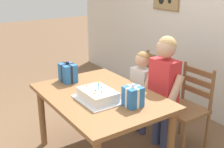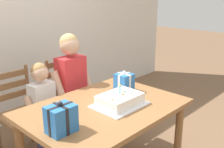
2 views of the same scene
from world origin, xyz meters
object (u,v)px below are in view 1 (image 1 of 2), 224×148
object	(u,v)px
chair_left	(148,89)
child_younger	(141,85)
gift_box_red_large	(68,73)
birthday_cake	(98,95)
gift_box_beside_cake	(133,96)
dining_table	(100,103)
child_older	(164,82)
chair_right	(186,108)

from	to	relation	value
chair_left	child_younger	xyz separation A→B (m)	(0.13, -0.23, 0.15)
gift_box_red_large	chair_left	size ratio (longest dim) A/B	0.25
birthday_cake	child_younger	distance (m)	0.83
gift_box_beside_cake	dining_table	bearing A→B (deg)	-164.29
dining_table	chair_left	world-z (taller)	chair_left
birthday_cake	dining_table	bearing A→B (deg)	138.03
gift_box_red_large	child_older	distance (m)	1.04
birthday_cake	gift_box_beside_cake	size ratio (longest dim) A/B	2.05
gift_box_red_large	chair_right	world-z (taller)	gift_box_red_large
birthday_cake	chair_left	world-z (taller)	same
chair_right	child_younger	size ratio (longest dim) A/B	0.90
dining_table	chair_right	size ratio (longest dim) A/B	1.46
dining_table	gift_box_beside_cake	bearing A→B (deg)	15.71
gift_box_red_large	chair_right	distance (m)	1.35
gift_box_beside_cake	chair_right	xyz separation A→B (m)	(-0.06, 0.80, -0.35)
gift_box_red_large	chair_left	xyz separation A→B (m)	(0.19, 1.00, -0.36)
child_older	dining_table	bearing A→B (deg)	-104.71
child_older	child_younger	world-z (taller)	child_older
gift_box_red_large	child_older	size ratio (longest dim) A/B	0.18
birthday_cake	child_older	world-z (taller)	child_older
child_younger	gift_box_red_large	bearing A→B (deg)	-112.65
gift_box_beside_cake	chair_left	bearing A→B (deg)	131.06
chair_left	child_older	bearing A→B (deg)	-24.64
chair_left	child_younger	world-z (taller)	child_younger
gift_box_beside_cake	chair_right	size ratio (longest dim) A/B	0.23
chair_right	child_younger	xyz separation A→B (m)	(-0.51, -0.23, 0.15)
chair_left	child_older	xyz separation A→B (m)	(0.50, -0.23, 0.30)
gift_box_beside_cake	child_younger	xyz separation A→B (m)	(-0.57, 0.57, -0.20)
gift_box_red_large	chair_left	bearing A→B (deg)	79.04
dining_table	gift_box_red_large	size ratio (longest dim) A/B	5.80
gift_box_beside_cake	child_older	distance (m)	0.61
child_older	chair_right	bearing A→B (deg)	58.46
chair_left	chair_right	size ratio (longest dim) A/B	1.00
chair_left	dining_table	bearing A→B (deg)	-70.61
birthday_cake	child_younger	world-z (taller)	child_younger
dining_table	child_younger	world-z (taller)	child_younger
gift_box_red_large	child_older	world-z (taller)	child_older
gift_box_beside_cake	chair_left	world-z (taller)	gift_box_beside_cake
gift_box_red_large	chair_right	size ratio (longest dim) A/B	0.25
chair_left	birthday_cake	bearing A→B (deg)	-67.20
birthday_cake	gift_box_beside_cake	world-z (taller)	gift_box_beside_cake
gift_box_beside_cake	chair_left	size ratio (longest dim) A/B	0.23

